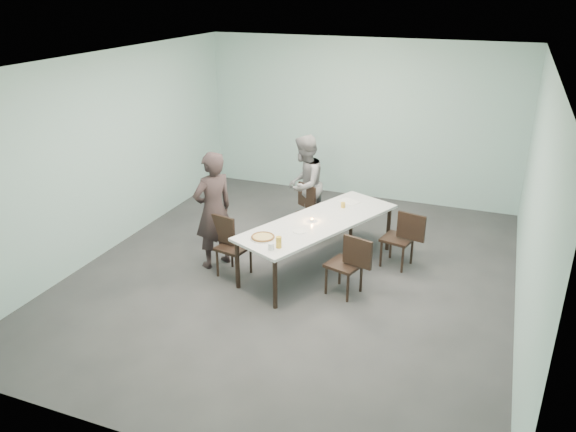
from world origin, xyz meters
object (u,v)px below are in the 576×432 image
(chair_far_left, at_px, (311,208))
(beer_glass, at_px, (279,242))
(table, at_px, (319,224))
(side_plate, at_px, (300,231))
(chair_far_right, at_px, (403,236))
(amber_tumbler, at_px, (343,205))
(diner_near, at_px, (213,210))
(chair_near_right, at_px, (350,261))
(water_tumbler, at_px, (271,246))
(pizza, at_px, (263,237))
(tealight, at_px, (312,220))
(chair_near_left, at_px, (229,242))
(diner_far, at_px, (304,185))

(chair_far_left, distance_m, beer_glass, 2.07)
(table, height_order, side_plate, side_plate)
(chair_far_right, xyz_separation_m, amber_tumbler, (-0.96, 0.14, 0.29))
(amber_tumbler, bearing_deg, chair_far_right, -8.40)
(diner_near, bearing_deg, chair_near_right, 115.39)
(water_tumbler, bearing_deg, chair_near_right, 29.85)
(pizza, relative_size, tealight, 6.07)
(chair_near_right, distance_m, beer_glass, 0.99)
(table, xyz_separation_m, amber_tumbler, (0.18, 0.62, 0.10))
(table, xyz_separation_m, diner_near, (-1.45, -0.46, 0.18))
(side_plate, distance_m, beer_glass, 0.57)
(chair_near_left, xyz_separation_m, chair_far_left, (0.66, 1.64, 0.00))
(chair_near_left, height_order, pizza, chair_near_left)
(chair_near_left, bearing_deg, chair_far_right, 37.11)
(chair_near_left, height_order, chair_far_left, same)
(table, height_order, diner_near, diner_near)
(tealight, bearing_deg, chair_far_right, 23.68)
(chair_far_right, distance_m, tealight, 1.36)
(diner_near, xyz_separation_m, beer_glass, (1.24, -0.56, -0.05))
(chair_far_right, xyz_separation_m, tealight, (-1.22, -0.54, 0.27))
(chair_near_left, relative_size, beer_glass, 5.80)
(table, height_order, chair_far_left, chair_far_left)
(diner_near, bearing_deg, water_tumbler, 90.02)
(chair_far_left, height_order, tealight, chair_far_left)
(chair_near_left, xyz_separation_m, beer_glass, (0.93, -0.39, 0.32))
(chair_near_right, bearing_deg, diner_near, 12.55)
(diner_far, relative_size, tealight, 29.47)
(chair_far_left, height_order, water_tumbler, chair_far_left)
(diner_far, xyz_separation_m, amber_tumbler, (0.82, -0.56, -0.04))
(chair_near_left, bearing_deg, table, 40.29)
(chair_far_right, bearing_deg, diner_near, 32.79)
(table, height_order, chair_near_left, chair_near_left)
(pizza, relative_size, beer_glass, 2.27)
(chair_far_left, bearing_deg, chair_far_right, 13.94)
(water_tumbler, bearing_deg, diner_near, 150.92)
(chair_near_left, bearing_deg, side_plate, 20.66)
(chair_near_right, height_order, pizza, chair_near_right)
(side_plate, relative_size, amber_tumbler, 2.25)
(chair_far_left, distance_m, amber_tumbler, 0.81)
(chair_far_right, relative_size, amber_tumbler, 10.88)
(chair_far_left, height_order, beer_glass, beer_glass)
(side_plate, height_order, amber_tumbler, amber_tumbler)
(diner_far, height_order, beer_glass, diner_far)
(chair_far_left, bearing_deg, water_tumbler, -52.38)
(chair_far_left, distance_m, chair_far_right, 1.69)
(pizza, bearing_deg, water_tumbler, -49.51)
(diner_near, height_order, pizza, diner_near)
(diner_near, bearing_deg, chair_near_left, 91.38)
(chair_near_left, distance_m, side_plate, 1.05)
(table, relative_size, chair_near_left, 3.15)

